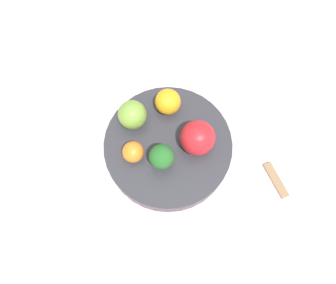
% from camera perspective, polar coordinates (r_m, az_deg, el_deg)
% --- Properties ---
extents(ground_plane, '(6.00, 6.00, 0.00)m').
position_cam_1_polar(ground_plane, '(0.67, -0.00, -2.09)').
color(ground_plane, gray).
extents(table_surface, '(1.20, 1.20, 0.02)m').
position_cam_1_polar(table_surface, '(0.66, -0.00, -1.82)').
color(table_surface, silver).
rests_on(table_surface, ground_plane).
extents(bowl, '(0.24, 0.24, 0.04)m').
position_cam_1_polar(bowl, '(0.63, -0.00, -0.95)').
color(bowl, '#2D2D33').
rests_on(bowl, table_surface).
extents(broccoli, '(0.04, 0.04, 0.06)m').
position_cam_1_polar(broccoli, '(0.57, -1.12, -2.62)').
color(broccoli, '#99C17A').
rests_on(broccoli, bowl).
extents(apple_red, '(0.06, 0.06, 0.06)m').
position_cam_1_polar(apple_red, '(0.58, 5.17, 0.76)').
color(apple_red, red).
rests_on(apple_red, bowl).
extents(apple_green, '(0.05, 0.05, 0.05)m').
position_cam_1_polar(apple_green, '(0.61, -6.25, 4.75)').
color(apple_green, olive).
rests_on(apple_green, bowl).
extents(orange_front, '(0.05, 0.05, 0.05)m').
position_cam_1_polar(orange_front, '(0.62, -0.03, 7.03)').
color(orange_front, orange).
rests_on(orange_front, bowl).
extents(orange_back, '(0.04, 0.04, 0.04)m').
position_cam_1_polar(orange_back, '(0.59, -6.11, -1.73)').
color(orange_back, orange).
rests_on(orange_back, bowl).
extents(spoon, '(0.07, 0.03, 0.01)m').
position_cam_1_polar(spoon, '(0.66, 18.27, -6.31)').
color(spoon, olive).
rests_on(spoon, table_surface).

